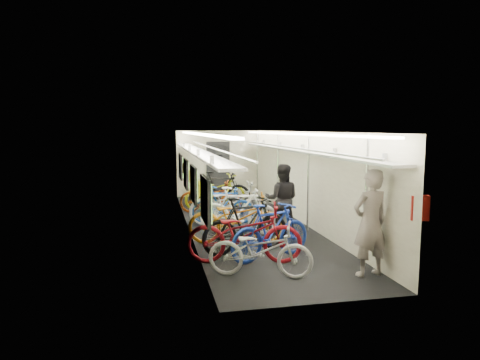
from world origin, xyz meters
name	(u,v)px	position (x,y,z in m)	size (l,w,h in m)	color
train_car_shell	(228,159)	(-0.36, 0.71, 1.66)	(10.00, 10.00, 10.00)	black
bicycle_0	(260,250)	(-0.61, -3.75, 0.46)	(0.61, 1.76, 0.92)	#A6A7AB
bicycle_1	(271,231)	(-0.18, -2.85, 0.55)	(0.51, 1.81, 1.09)	#1C39AB
bicycle_2	(244,233)	(-0.72, -2.97, 0.56)	(0.74, 2.13, 1.12)	maroon
bicycle_3	(247,225)	(-0.54, -2.34, 0.57)	(0.54, 1.91, 1.15)	black
bicycle_4	(237,219)	(-0.60, -1.60, 0.55)	(0.73, 2.08, 1.10)	#C47012
bicycle_5	(239,210)	(-0.37, -0.75, 0.56)	(0.52, 1.85, 1.11)	white
bicycle_6	(229,203)	(-0.43, 0.29, 0.54)	(0.72, 2.07, 1.09)	#B2B1B6
bicycle_7	(223,205)	(-0.59, 0.34, 0.50)	(0.47, 1.65, 0.99)	#1C4DAA
bicycle_8	(210,197)	(-0.71, 1.82, 0.48)	(0.64, 1.84, 0.97)	#973B10
bicycle_9	(220,190)	(-0.32, 2.53, 0.58)	(0.55, 1.94, 1.16)	black
bicycle_10	(216,192)	(-0.45, 2.53, 0.53)	(0.70, 2.01, 1.06)	#CBD614
passenger_near	(370,223)	(1.20, -4.05, 0.91)	(0.66, 0.43, 1.82)	gray
passenger_mid	(282,199)	(0.60, -1.01, 0.83)	(0.81, 0.63, 1.66)	black
backpack	(420,208)	(1.62, -4.76, 1.28)	(0.26, 0.14, 0.38)	#B01811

